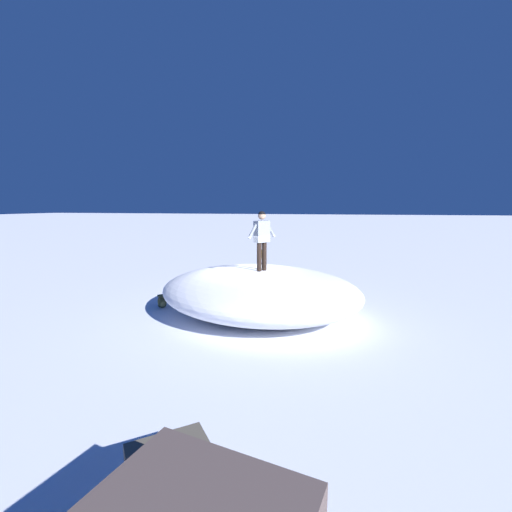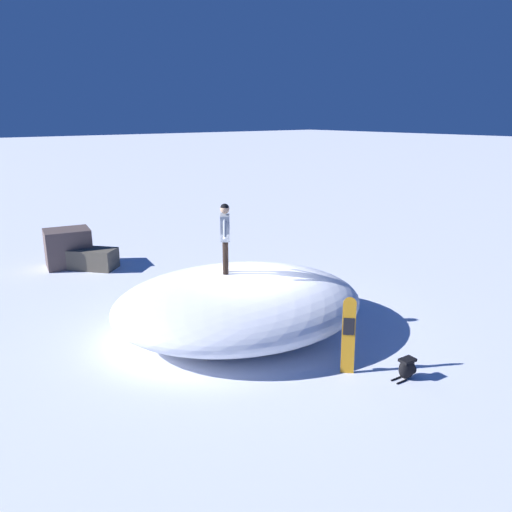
{
  "view_description": "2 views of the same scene",
  "coord_description": "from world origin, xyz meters",
  "px_view_note": "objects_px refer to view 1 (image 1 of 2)",
  "views": [
    {
      "loc": [
        10.35,
        2.89,
        3.38
      ],
      "look_at": [
        -0.06,
        0.41,
        1.8
      ],
      "focal_mm": 24.24,
      "sensor_mm": 36.0,
      "label": 1
    },
    {
      "loc": [
        -9.43,
        7.64,
        5.3
      ],
      "look_at": [
        -0.43,
        0.46,
        2.05
      ],
      "focal_mm": 35.41,
      "sensor_mm": 36.0,
      "label": 2
    }
  ],
  "objects_px": {
    "snowboarder_standing": "(262,235)",
    "backpack_far": "(162,301)",
    "snowboard_primary_upright": "(265,269)",
    "backpack_near": "(253,278)"
  },
  "relations": [
    {
      "from": "snowboarder_standing",
      "to": "backpack_far",
      "type": "bearing_deg",
      "value": -93.55
    },
    {
      "from": "snowboard_primary_upright",
      "to": "backpack_near",
      "type": "distance_m",
      "value": 1.38
    },
    {
      "from": "snowboard_primary_upright",
      "to": "snowboarder_standing",
      "type": "bearing_deg",
      "value": 10.64
    },
    {
      "from": "snowboarder_standing",
      "to": "snowboard_primary_upright",
      "type": "bearing_deg",
      "value": -169.36
    },
    {
      "from": "snowboarder_standing",
      "to": "backpack_far",
      "type": "distance_m",
      "value": 4.13
    },
    {
      "from": "snowboard_primary_upright",
      "to": "backpack_far",
      "type": "xyz_separation_m",
      "value": [
        3.29,
        -2.77,
        -0.63
      ]
    },
    {
      "from": "snowboarder_standing",
      "to": "backpack_near",
      "type": "bearing_deg",
      "value": -162.75
    },
    {
      "from": "backpack_near",
      "to": "backpack_far",
      "type": "height_order",
      "value": "backpack_near"
    },
    {
      "from": "snowboarder_standing",
      "to": "snowboard_primary_upright",
      "type": "height_order",
      "value": "snowboarder_standing"
    },
    {
      "from": "backpack_near",
      "to": "backpack_far",
      "type": "bearing_deg",
      "value": -25.43
    }
  ]
}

